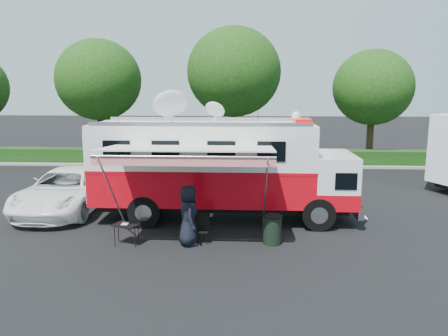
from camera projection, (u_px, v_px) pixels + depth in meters
The scene contains 10 objects.
ground_plane at pixel (223, 219), 16.77m from camera, with size 120.00×120.00×0.00m, color black.
back_border at pixel (251, 87), 28.46m from camera, with size 60.00×6.14×8.87m.
stall_lines at pixel (216, 199), 19.74m from camera, with size 24.12×5.50×0.01m.
command_truck at pixel (221, 167), 16.41m from camera, with size 9.80×2.70×4.71m.
awning at pixel (188, 151), 13.52m from camera, with size 5.35×2.75×3.23m.
white_suv at pixel (69, 210), 18.01m from camera, with size 2.81×6.09×1.69m, color white.
person at pixel (189, 245), 14.05m from camera, with size 0.95×0.62×1.95m, color black.
folding_table at pixel (126, 226), 13.96m from camera, with size 0.95×0.82×0.68m.
folding_chair at pixel (203, 228), 14.22m from camera, with size 0.41×0.42×0.82m.
trash_bin at pixel (272, 229), 14.05m from camera, with size 0.64×0.64×0.95m.
Camera 1 is at (0.85, -16.10, 5.00)m, focal length 35.00 mm.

